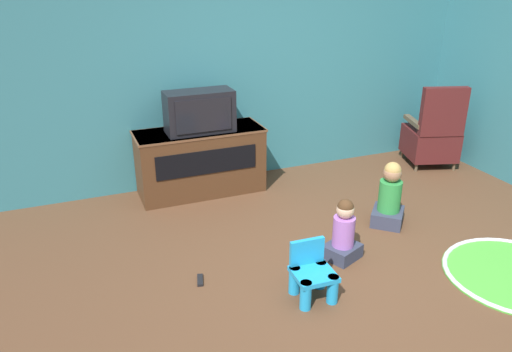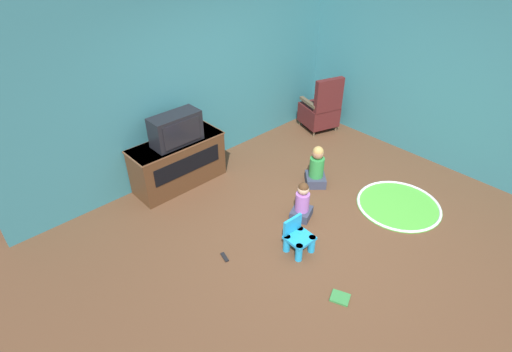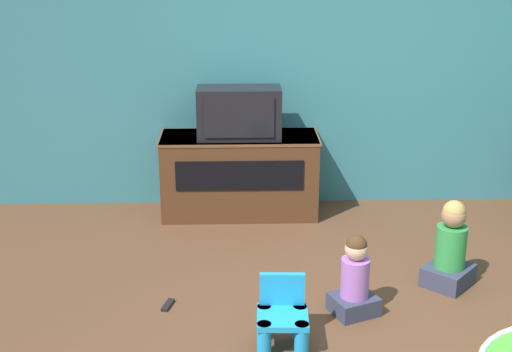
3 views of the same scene
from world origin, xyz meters
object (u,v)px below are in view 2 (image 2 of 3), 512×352
object	(u,v)px
tv_cabinet	(178,162)
remote_control	(225,257)
child_watching_left	(316,168)
television	(176,129)
black_armchair	(321,110)
yellow_kid_chair	(298,239)
child_watching_center	(302,203)
book	(340,298)

from	to	relation	value
tv_cabinet	remote_control	size ratio (longest dim) A/B	8.66
child_watching_left	television	bearing A→B (deg)	90.11
television	black_armchair	size ratio (longest dim) A/B	0.68
yellow_kid_chair	child_watching_left	size ratio (longest dim) A/B	0.68
black_armchair	child_watching_left	bearing A→B (deg)	55.31
child_watching_center	remote_control	world-z (taller)	child_watching_center
child_watching_left	yellow_kid_chair	bearing A→B (deg)	164.09
tv_cabinet	yellow_kid_chair	bearing A→B (deg)	-83.59
television	yellow_kid_chair	distance (m)	2.21
television	child_watching_center	size ratio (longest dim) A/B	1.27
television	black_armchair	bearing A→B (deg)	-4.94
yellow_kid_chair	child_watching_left	bearing A→B (deg)	33.79
tv_cabinet	television	bearing A→B (deg)	-90.00
tv_cabinet	child_watching_center	bearing A→B (deg)	-67.40
remote_control	tv_cabinet	bearing A→B (deg)	-1.71
black_armchair	child_watching_left	size ratio (longest dim) A/B	1.62
child_watching_center	book	bearing A→B (deg)	-143.91
tv_cabinet	book	distance (m)	2.94
child_watching_left	remote_control	world-z (taller)	child_watching_left
child_watching_center	television	bearing A→B (deg)	90.06
yellow_kid_chair	child_watching_center	world-z (taller)	child_watching_center
television	remote_control	world-z (taller)	television
black_armchair	remote_control	xyz separation A→B (m)	(-3.33, -1.33, -0.37)
television	black_armchair	world-z (taller)	television
tv_cabinet	yellow_kid_chair	world-z (taller)	tv_cabinet
television	yellow_kid_chair	size ratio (longest dim) A/B	1.64
yellow_kid_chair	book	xyz separation A→B (m)	(-0.21, -0.79, -0.16)
television	child_watching_left	xyz separation A→B (m)	(1.45, -1.32, -0.65)
black_armchair	book	world-z (taller)	black_armchair
black_armchair	book	distance (m)	3.86
book	remote_control	world-z (taller)	book
child_watching_center	remote_control	xyz separation A→B (m)	(-1.22, 0.12, -0.23)
remote_control	child_watching_center	bearing A→B (deg)	-80.49
child_watching_center	book	world-z (taller)	child_watching_center
television	child_watching_left	distance (m)	2.07
yellow_kid_chair	book	world-z (taller)	yellow_kid_chair
television	remote_control	bearing A→B (deg)	-107.21
yellow_kid_chair	child_watching_center	distance (m)	0.62
tv_cabinet	black_armchair	xyz separation A→B (m)	(2.84, -0.30, 0.01)
child_watching_left	remote_control	bearing A→B (deg)	139.96
child_watching_left	child_watching_center	world-z (taller)	child_watching_left
black_armchair	remote_control	bearing A→B (deg)	39.30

